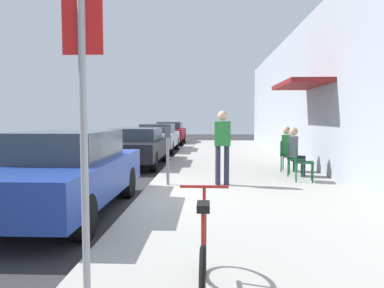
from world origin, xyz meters
TOP-DOWN VIEW (x-y plane):
  - ground_plane at (0.00, 0.00)m, footprint 60.00×60.00m
  - sidewalk_slab at (2.25, 2.00)m, footprint 4.50×32.00m
  - building_facade at (4.64, 2.01)m, footprint 1.40×32.00m
  - parked_car_0 at (-1.10, -1.04)m, footprint 1.80×4.40m
  - parked_car_1 at (-1.10, 5.32)m, footprint 1.80×4.40m
  - parked_car_2 at (-1.10, 10.61)m, footprint 1.80×4.40m
  - parked_car_3 at (-1.10, 16.34)m, footprint 1.80×4.40m
  - parking_meter at (0.45, 1.11)m, footprint 0.12×0.10m
  - street_sign at (0.40, -4.40)m, footprint 0.32×0.06m
  - bicycle_0 at (1.34, -4.28)m, footprint 0.46×1.71m
  - cafe_chair_0 at (3.63, 1.74)m, footprint 0.52×0.52m
  - cafe_chair_1 at (3.63, 2.57)m, footprint 0.55×0.55m
  - seated_patron_1 at (3.69, 2.55)m, footprint 0.51×0.46m
  - cafe_chair_2 at (3.63, 3.45)m, footprint 0.56×0.56m
  - seated_patron_2 at (3.69, 3.43)m, footprint 0.51×0.47m
  - pedestrian_standing at (1.70, 1.16)m, footprint 0.36×0.22m

SIDE VIEW (x-z plane):
  - ground_plane at x=0.00m, z-range 0.00..0.00m
  - sidewalk_slab at x=2.25m, z-range 0.00..0.12m
  - bicycle_0 at x=1.34m, z-range 0.03..0.93m
  - cafe_chair_0 at x=3.63m, z-range 0.19..1.06m
  - cafe_chair_1 at x=3.63m, z-range 0.19..1.06m
  - cafe_chair_2 at x=3.63m, z-range 0.19..1.06m
  - parked_car_1 at x=-1.10m, z-range 0.04..1.34m
  - parked_car_2 at x=-1.10m, z-range 0.04..1.40m
  - parked_car_3 at x=-1.10m, z-range 0.03..1.43m
  - parked_car_0 at x=-1.10m, z-range 0.02..1.45m
  - seated_patron_1 at x=3.69m, z-range 0.17..1.46m
  - seated_patron_2 at x=3.69m, z-range 0.17..1.46m
  - parking_meter at x=0.45m, z-range 0.23..1.55m
  - pedestrian_standing at x=1.70m, z-range 0.27..1.97m
  - street_sign at x=0.40m, z-range 0.34..2.94m
  - building_facade at x=4.64m, z-range 0.00..4.87m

